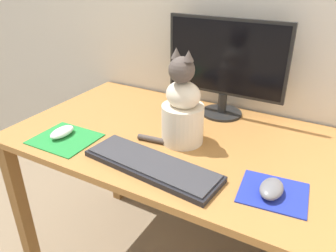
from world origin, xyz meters
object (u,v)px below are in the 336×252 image
at_px(cat, 182,110).
at_px(computer_mouse_left, 62,132).
at_px(monitor, 225,64).
at_px(keyboard, 152,165).
at_px(computer_mouse_right, 272,189).

bearing_deg(cat, computer_mouse_left, -141.80).
height_order(monitor, keyboard, monitor).
relative_size(computer_mouse_right, cat, 0.30).
distance_m(keyboard, cat, 0.23).
bearing_deg(computer_mouse_right, keyboard, -172.35).
relative_size(monitor, computer_mouse_right, 4.88).
height_order(computer_mouse_left, computer_mouse_right, computer_mouse_right).
height_order(computer_mouse_right, cat, cat).
height_order(keyboard, computer_mouse_right, computer_mouse_right).
xyz_separation_m(monitor, computer_mouse_left, (-0.44, -0.48, -0.20)).
relative_size(monitor, keyboard, 1.05).
xyz_separation_m(keyboard, computer_mouse_right, (0.36, 0.05, 0.01)).
relative_size(keyboard, computer_mouse_left, 4.45).
bearing_deg(cat, keyboard, -77.86).
bearing_deg(computer_mouse_right, computer_mouse_left, -177.37).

